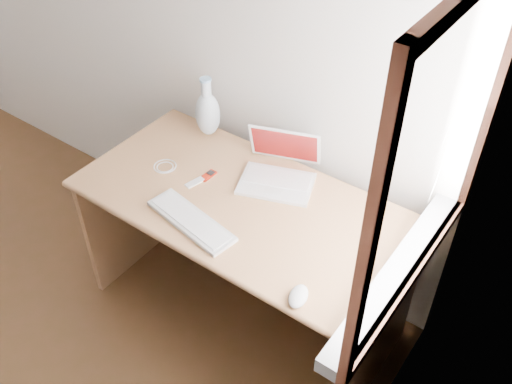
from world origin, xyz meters
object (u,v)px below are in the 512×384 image
Objects in this scene: desk at (254,225)px; vase at (208,112)px; laptop at (282,171)px; external_keyboard at (191,221)px.

desk is 4.72× the size of vase.
vase reaches higher than desk.
vase is at bearing 149.70° from laptop.
desk is 0.29m from laptop.
vase is (-0.41, 0.21, 0.33)m from desk.
desk is at bearing -136.74° from laptop.
laptop reaches higher than desk.
external_keyboard is at bearing -105.04° from desk.
laptop is (0.06, 0.12, 0.26)m from desk.
vase reaches higher than external_keyboard.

